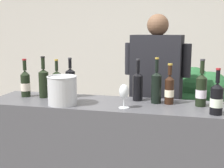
{
  "coord_description": "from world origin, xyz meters",
  "views": [
    {
      "loc": [
        0.48,
        -2.25,
        1.51
      ],
      "look_at": [
        -0.07,
        0.0,
        1.1
      ],
      "focal_mm": 49.1,
      "sensor_mm": 36.0,
      "label": 1
    }
  ],
  "objects": [
    {
      "name": "wine_bottle_9",
      "position": [
        -0.68,
        0.06,
        1.08
      ],
      "size": [
        0.08,
        0.08,
        0.35
      ],
      "color": "black",
      "rests_on": "counter"
    },
    {
      "name": "wine_bottle_6",
      "position": [
        0.68,
        -0.15,
        1.06
      ],
      "size": [
        0.09,
        0.09,
        0.31
      ],
      "color": "black",
      "rests_on": "counter"
    },
    {
      "name": "potted_shrub",
      "position": [
        0.63,
        1.04,
        0.72
      ],
      "size": [
        0.62,
        0.54,
        1.13
      ],
      "color": "brown",
      "rests_on": "ground_plane"
    },
    {
      "name": "wine_bottle_0",
      "position": [
        0.59,
        0.06,
        1.08
      ],
      "size": [
        0.08,
        0.08,
        0.35
      ],
      "color": "black",
      "rests_on": "counter"
    },
    {
      "name": "person_server",
      "position": [
        0.21,
        0.56,
        0.8
      ],
      "size": [
        0.61,
        0.29,
        1.65
      ],
      "color": "black",
      "rests_on": "ground_plane"
    },
    {
      "name": "wine_bottle_5",
      "position": [
        -0.47,
        0.13,
        1.07
      ],
      "size": [
        0.08,
        0.08,
        0.33
      ],
      "color": "black",
      "rests_on": "counter"
    },
    {
      "name": "ice_bucket",
      "position": [
        -0.43,
        -0.14,
        1.06
      ],
      "size": [
        0.23,
        0.23,
        0.22
      ],
      "color": "silver",
      "rests_on": "counter"
    },
    {
      "name": "wine_bottle_3",
      "position": [
        -0.58,
        0.1,
        1.06
      ],
      "size": [
        0.08,
        0.08,
        0.32
      ],
      "color": "black",
      "rests_on": "counter"
    },
    {
      "name": "wine_glass",
      "position": [
        0.05,
        -0.13,
        1.06
      ],
      "size": [
        0.08,
        0.08,
        0.18
      ],
      "color": "silver",
      "rests_on": "counter"
    },
    {
      "name": "counter",
      "position": [
        0.0,
        0.0,
        0.47
      ],
      "size": [
        2.14,
        0.51,
        0.95
      ],
      "primitive_type": "cube",
      "color": "#4C4C51",
      "rests_on": "ground_plane"
    },
    {
      "name": "wine_bottle_1",
      "position": [
        0.1,
        0.14,
        1.07
      ],
      "size": [
        0.08,
        0.08,
        0.34
      ],
      "color": "black",
      "rests_on": "counter"
    },
    {
      "name": "wine_bottle_2",
      "position": [
        0.36,
        0.08,
        1.06
      ],
      "size": [
        0.07,
        0.07,
        0.31
      ],
      "color": "black",
      "rests_on": "counter"
    },
    {
      "name": "wine_bottle_4",
      "position": [
        0.26,
        0.08,
        1.08
      ],
      "size": [
        0.08,
        0.08,
        0.35
      ],
      "color": "black",
      "rests_on": "counter"
    },
    {
      "name": "wine_bottle_7",
      "position": [
        -0.85,
        0.05,
        1.06
      ],
      "size": [
        0.08,
        0.08,
        0.32
      ],
      "color": "black",
      "rests_on": "counter"
    },
    {
      "name": "wall_back",
      "position": [
        0.0,
        2.6,
        1.4
      ],
      "size": [
        8.0,
        0.1,
        2.8
      ],
      "primitive_type": "cube",
      "color": "beige",
      "rests_on": "ground_plane"
    }
  ]
}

